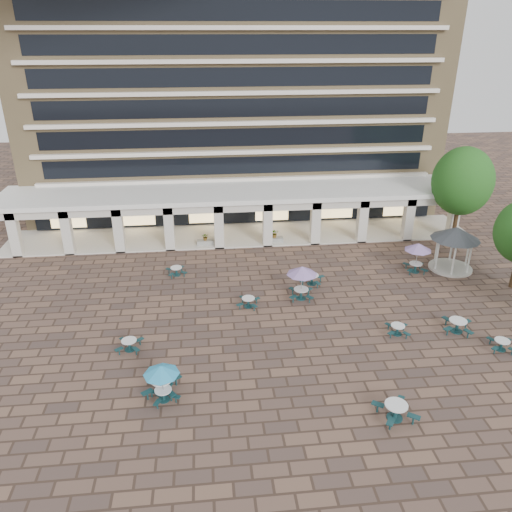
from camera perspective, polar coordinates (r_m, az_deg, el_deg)
The scene contains 19 objects.
ground at distance 32.94m, azimuth 0.35°, elevation -7.46°, with size 120.00×120.00×0.00m, color brown.
apartment_building at distance 53.51m, azimuth -2.80°, elevation 19.37°, with size 40.00×15.50×25.20m.
retail_arcade at distance 45.04m, azimuth -1.73°, elevation 5.85°, with size 42.00×6.60×4.40m.
picnic_table_0 at distance 30.98m, azimuth -14.27°, elevation -9.72°, with size 1.65×1.65×0.68m.
picnic_table_1 at distance 27.40m, azimuth -10.72°, elevation -14.24°, with size 2.10×2.10×0.84m.
picnic_table_2 at distance 26.39m, azimuth 15.67°, elevation -16.58°, with size 2.13×2.13×0.85m.
picnic_table_3 at distance 33.44m, azimuth 26.26°, elevation -9.01°, with size 1.73×1.73×0.66m.
picnic_table_4 at distance 26.10m, azimuth -10.78°, elevation -12.82°, with size 1.85×1.85×2.14m.
picnic_table_6 at distance 34.67m, azimuth 5.28°, elevation -1.80°, with size 2.17×2.17×2.50m.
picnic_table_7 at distance 34.11m, azimuth 22.03°, elevation -7.30°, with size 2.23×2.23×0.82m.
picnic_table_9 at distance 34.37m, azimuth -0.89°, elevation -5.20°, with size 1.76×1.76×0.67m.
picnic_table_10 at distance 32.68m, azimuth 15.88°, elevation -8.01°, with size 1.64×1.64×0.65m.
picnic_table_11 at distance 40.38m, azimuth 18.04°, elevation 0.88°, with size 2.10×2.10×2.42m.
picnic_table_12 at distance 39.08m, azimuth -9.09°, elevation -1.64°, with size 1.73×1.73×0.67m.
picnic_table_13 at distance 37.51m, azimuth 6.40°, elevation -2.56°, with size 2.07×2.07×0.75m.
gazebo at distance 41.68m, azimuth 21.82°, elevation 1.90°, with size 3.76×3.76×3.50m.
tree_east_c at distance 46.45m, azimuth 22.54°, elevation 7.89°, with size 5.12×5.12×8.53m.
planter_left at distance 44.07m, azimuth -5.78°, elevation 1.72°, with size 1.50×0.60×1.16m.
planter_right at distance 44.43m, azimuth 2.14°, elevation 2.17°, with size 1.50×0.65×1.29m.
Camera 1 is at (-3.13, -27.72, 17.52)m, focal length 35.00 mm.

